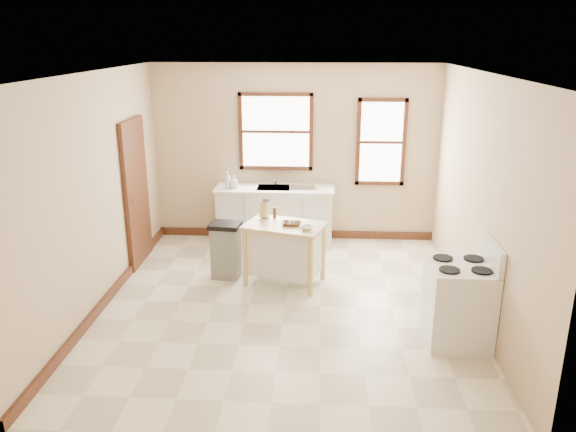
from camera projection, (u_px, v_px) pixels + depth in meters
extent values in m
plane|color=beige|center=(285.00, 305.00, 6.96)|extent=(5.00, 5.00, 0.00)
plane|color=white|center=(285.00, 73.00, 6.11)|extent=(5.00, 5.00, 0.00)
cube|color=tan|center=(295.00, 154.00, 8.91)|extent=(4.50, 0.04, 2.80)
cube|color=tan|center=(96.00, 193.00, 6.66)|extent=(0.04, 5.00, 2.80)
cube|color=tan|center=(481.00, 200.00, 6.41)|extent=(0.04, 5.00, 2.80)
cube|color=#351A0E|center=(136.00, 193.00, 8.00)|extent=(0.06, 0.90, 2.10)
cube|color=#351A0E|center=(294.00, 234.00, 9.29)|extent=(4.50, 0.04, 0.12)
cube|color=#351A0E|center=(110.00, 296.00, 7.07)|extent=(0.04, 5.00, 0.12)
cylinder|color=silver|center=(276.00, 178.00, 8.93)|extent=(0.03, 0.03, 0.22)
imported|color=#B2B2B2|center=(228.00, 180.00, 8.71)|extent=(0.12, 0.12, 0.26)
imported|color=#B2B2B2|center=(234.00, 182.00, 8.71)|extent=(0.10, 0.10, 0.21)
cylinder|color=#472713|center=(275.00, 213.00, 7.60)|extent=(0.05, 0.05, 0.15)
imported|color=brown|center=(288.00, 223.00, 7.32)|extent=(0.21, 0.21, 0.04)
imported|color=brown|center=(295.00, 224.00, 7.31)|extent=(0.18, 0.18, 0.04)
imported|color=silver|center=(307.00, 228.00, 7.15)|extent=(0.17, 0.17, 0.05)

